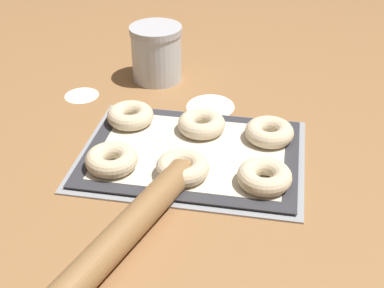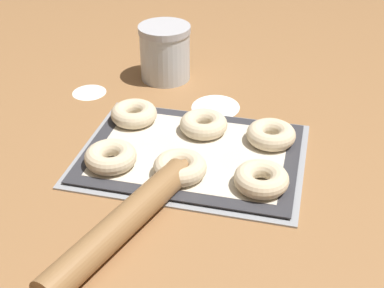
{
  "view_description": "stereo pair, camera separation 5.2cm",
  "coord_description": "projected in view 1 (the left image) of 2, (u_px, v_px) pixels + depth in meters",
  "views": [
    {
      "loc": [
        0.15,
        -0.87,
        0.6
      ],
      "look_at": [
        -0.01,
        -0.01,
        0.03
      ],
      "focal_mm": 50.0,
      "sensor_mm": 36.0,
      "label": 1
    },
    {
      "loc": [
        0.2,
        -0.86,
        0.6
      ],
      "look_at": [
        -0.01,
        -0.01,
        0.03
      ],
      "focal_mm": 50.0,
      "sensor_mm": 36.0,
      "label": 2
    }
  ],
  "objects": [
    {
      "name": "bagel_front_center",
      "position": [
        182.0,
        168.0,
        0.98
      ],
      "size": [
        0.1,
        0.1,
        0.03
      ],
      "color": "beige",
      "rests_on": "baking_mat"
    },
    {
      "name": "rolling_pin",
      "position": [
        129.0,
        227.0,
        0.85
      ],
      "size": [
        0.16,
        0.43,
        0.05
      ],
      "color": "olive",
      "rests_on": "ground_plane"
    },
    {
      "name": "flour_canister",
      "position": [
        157.0,
        53.0,
        1.31
      ],
      "size": [
        0.13,
        0.13,
        0.14
      ],
      "color": "silver",
      "rests_on": "ground_plane"
    },
    {
      "name": "bagel_back_left",
      "position": [
        130.0,
        115.0,
        1.14
      ],
      "size": [
        0.1,
        0.1,
        0.03
      ],
      "color": "beige",
      "rests_on": "baking_mat"
    },
    {
      "name": "ground_plane",
      "position": [
        195.0,
        154.0,
        1.07
      ],
      "size": [
        2.8,
        2.8,
        0.0
      ],
      "primitive_type": "plane",
      "color": "olive"
    },
    {
      "name": "bagel_front_left",
      "position": [
        112.0,
        160.0,
        1.0
      ],
      "size": [
        0.1,
        0.1,
        0.03
      ],
      "color": "beige",
      "rests_on": "baking_mat"
    },
    {
      "name": "baking_mat",
      "position": [
        192.0,
        152.0,
        1.06
      ],
      "size": [
        0.42,
        0.31,
        0.0
      ],
      "color": "#333338",
      "rests_on": "baking_tray"
    },
    {
      "name": "baking_tray",
      "position": [
        192.0,
        154.0,
        1.06
      ],
      "size": [
        0.44,
        0.33,
        0.01
      ],
      "color": "#93969B",
      "rests_on": "ground_plane"
    },
    {
      "name": "flour_patch_near",
      "position": [
        211.0,
        106.0,
        1.23
      ],
      "size": [
        0.11,
        0.12,
        0.0
      ],
      "color": "white",
      "rests_on": "ground_plane"
    },
    {
      "name": "bagel_back_right",
      "position": [
        269.0,
        132.0,
        1.08
      ],
      "size": [
        0.1,
        0.1,
        0.03
      ],
      "color": "beige",
      "rests_on": "baking_mat"
    },
    {
      "name": "bagel_front_right",
      "position": [
        264.0,
        176.0,
        0.96
      ],
      "size": [
        0.1,
        0.1,
        0.03
      ],
      "color": "beige",
      "rests_on": "baking_mat"
    },
    {
      "name": "bagel_back_center",
      "position": [
        203.0,
        124.0,
        1.11
      ],
      "size": [
        0.1,
        0.1,
        0.03
      ],
      "color": "beige",
      "rests_on": "baking_mat"
    },
    {
      "name": "flour_patch_far",
      "position": [
        82.0,
        95.0,
        1.27
      ],
      "size": [
        0.08,
        0.08,
        0.0
      ],
      "color": "white",
      "rests_on": "ground_plane"
    }
  ]
}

